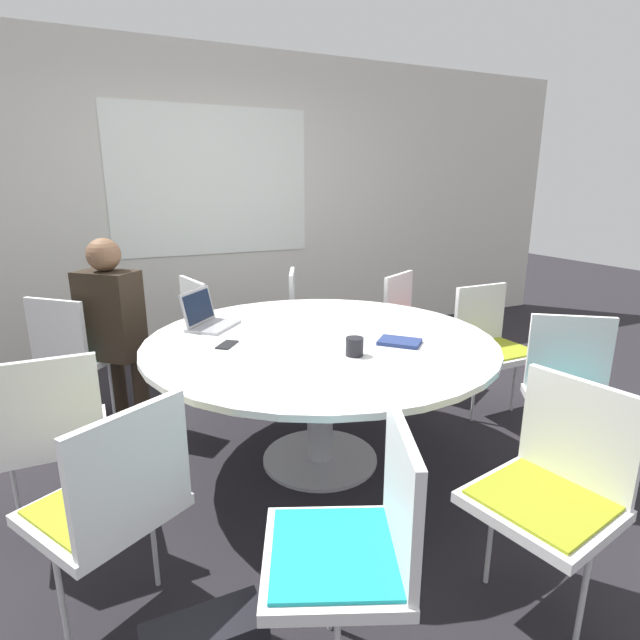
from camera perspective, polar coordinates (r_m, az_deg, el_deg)
The scene contains 18 objects.
ground_plane at distance 2.98m, azimuth 0.00°, elevation -15.64°, with size 16.00×16.00×0.00m, color black.
wall_back at distance 4.81m, azimuth -12.15°, elevation 12.83°, with size 8.00×0.07×2.70m.
conference_table at distance 2.71m, azimuth 0.00°, elevation -4.14°, with size 1.86×1.86×0.73m.
chair_0 at distance 3.52m, azimuth -26.13°, elevation -2.92°, with size 0.61×0.61×0.87m.
chair_1 at distance 2.48m, azimuth -28.39°, elevation -10.69°, with size 0.44×0.42×0.87m.
chair_2 at distance 1.89m, azimuth -22.59°, elevation -18.21°, with size 0.59×0.59×0.87m.
chair_3 at distance 1.61m, azimuth 4.21°, elevation -23.48°, with size 0.56×0.57×0.87m.
chair_4 at distance 2.02m, azimuth 25.18°, elevation -16.32°, with size 0.50×0.51×0.87m.
chair_5 at distance 2.89m, azimuth 26.92°, elevation -6.87°, with size 0.60×0.60×0.87m.
chair_6 at distance 3.54m, azimuth 19.00°, elevation -2.10°, with size 0.45×0.43×0.87m.
chair_7 at distance 3.86m, azimuth 10.51°, elevation -0.05°, with size 0.59×0.58×0.87m.
chair_8 at distance 4.00m, azimuth -1.35°, elevation 0.72°, with size 0.56×0.57×0.87m.
chair_9 at distance 3.81m, azimuth -12.37°, elevation -0.37°, with size 0.50×0.51×0.87m.
person_0 at distance 3.37m, azimuth -22.61°, elevation 0.09°, with size 0.41×0.41×1.22m.
laptop at distance 2.95m, azimuth -12.83°, elevation 0.28°, with size 0.36×0.37×0.21m.
spiral_notebook at distance 2.62m, azimuth 9.09°, elevation -2.48°, with size 0.25×0.26×0.02m.
coffee_cup at distance 2.41m, azimuth 3.97°, elevation -3.04°, with size 0.09×0.09×0.09m.
cell_phone at distance 2.60m, azimuth -10.58°, elevation -2.79°, with size 0.14×0.15×0.01m.
Camera 1 is at (-1.07, -2.32, 1.54)m, focal length 28.00 mm.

